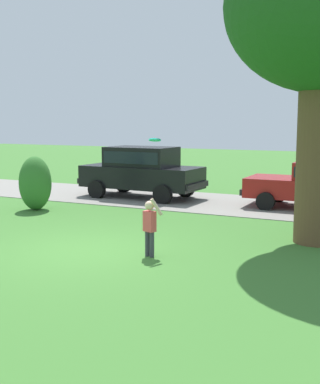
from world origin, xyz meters
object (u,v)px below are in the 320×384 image
Objects in this scene: parked_sedan at (315,184)px; parked_suv at (142,169)px; child_thrower at (150,224)px; frisbee at (155,140)px.

parked_suv is at bearing -177.26° from parked_sedan.
parked_suv reaches higher than child_thrower.
parked_sedan is 15.44× the size of frisbee.
child_thrower is at bearing -105.80° from parked_sedan.
parked_sedan is 3.43× the size of child_thrower.
parked_sedan is 0.93× the size of parked_suv.
parked_sedan reaches higher than child_thrower.
frisbee reaches higher than parked_sedan.
parked_suv is 8.42m from child_thrower.
parked_sedan is at bearing 69.52° from frisbee.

